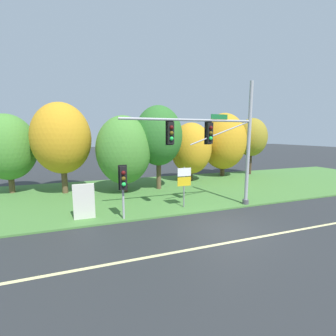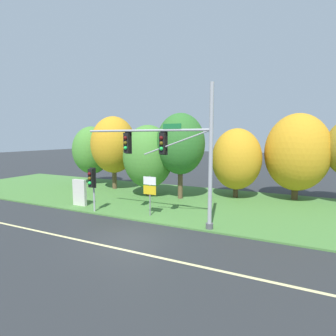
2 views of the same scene
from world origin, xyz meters
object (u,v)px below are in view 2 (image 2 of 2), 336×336
pedestrian_signal_near_kerb (92,180)px  tree_tall_centre (236,159)px  info_kiosk (80,193)px  tree_behind_signpost (148,157)px  tree_mid_verge (180,144)px  route_sign_post (150,189)px  tree_right_far (297,152)px  tree_left_of_mast (114,145)px  traffic_signal_mast (173,150)px  tree_nearest_road (92,150)px

pedestrian_signal_near_kerb → tree_tall_centre: 11.48m
info_kiosk → pedestrian_signal_near_kerb: bearing=-24.8°
tree_behind_signpost → tree_mid_verge: 3.06m
tree_behind_signpost → info_kiosk: (-2.90, -5.02, -2.37)m
tree_mid_verge → route_sign_post: bearing=-89.1°
tree_right_far → info_kiosk: tree_right_far is taller
tree_behind_signpost → tree_right_far: size_ratio=0.88×
tree_mid_verge → tree_right_far: 9.15m
route_sign_post → info_kiosk: (-5.84, 0.02, -0.75)m
route_sign_post → tree_tall_centre: bearing=62.4°
tree_left_of_mast → info_kiosk: 7.22m
tree_behind_signpost → tree_mid_verge: tree_mid_verge is taller
tree_left_of_mast → pedestrian_signal_near_kerb: bearing=-63.7°
route_sign_post → tree_left_of_mast: tree_left_of_mast is taller
tree_right_far → traffic_signal_mast: bearing=-124.3°
pedestrian_signal_near_kerb → info_kiosk: pedestrian_signal_near_kerb is taller
info_kiosk → tree_right_far: bearing=31.5°
route_sign_post → tree_behind_signpost: tree_behind_signpost is taller
tree_mid_verge → tree_tall_centre: 4.78m
tree_nearest_road → tree_right_far: 19.70m
tree_tall_centre → tree_right_far: bearing=15.5°
traffic_signal_mast → tree_nearest_road: bearing=147.5°
traffic_signal_mast → tree_mid_verge: traffic_signal_mast is taller
tree_left_of_mast → tree_mid_verge: 7.40m
traffic_signal_mast → tree_tall_centre: 8.53m
tree_left_of_mast → tree_tall_centre: bearing=6.2°
tree_mid_verge → traffic_signal_mast: bearing=-71.5°
tree_mid_verge → tree_tall_centre: size_ratio=1.21×
tree_right_far → tree_tall_centre: bearing=-164.5°
traffic_signal_mast → tree_nearest_road: size_ratio=1.36×
tree_mid_verge → info_kiosk: size_ratio=3.60×
pedestrian_signal_near_kerb → tree_mid_verge: tree_mid_verge is taller
route_sign_post → tree_tall_centre: (3.92, 7.50, 1.47)m
pedestrian_signal_near_kerb → tree_right_far: 15.61m
tree_left_of_mast → tree_behind_signpost: 4.71m
tree_nearest_road → route_sign_post: bearing=-34.2°
tree_mid_verge → tree_tall_centre: bearing=30.0°
traffic_signal_mast → tree_left_of_mast: (-9.30, 6.99, -0.02)m
tree_behind_signpost → tree_mid_verge: bearing=3.1°
tree_behind_signpost → info_kiosk: 6.26m
tree_tall_centre → route_sign_post: bearing=-117.6°
tree_left_of_mast → tree_behind_signpost: bearing=-15.4°
tree_nearest_road → tree_left_of_mast: bearing=-20.0°
tree_tall_centre → tree_right_far: (4.42, 1.22, 0.60)m
pedestrian_signal_near_kerb → tree_mid_verge: (3.77, 6.09, 2.27)m
pedestrian_signal_near_kerb → info_kiosk: 2.49m
pedestrian_signal_near_kerb → tree_tall_centre: (7.76, 8.40, 1.04)m
tree_left_of_mast → tree_behind_signpost: (4.46, -1.23, -0.90)m
pedestrian_signal_near_kerb → tree_mid_verge: 7.52m
traffic_signal_mast → tree_nearest_road: traffic_signal_mast is taller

